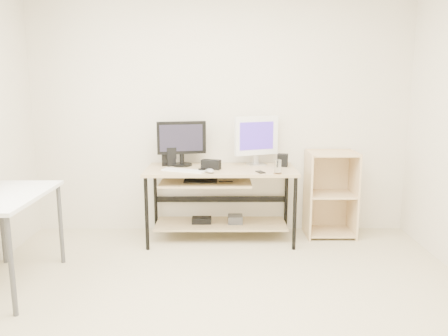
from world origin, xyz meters
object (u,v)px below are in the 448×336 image
desk (218,189)px  shelf_unit (330,193)px  audio_controller (166,157)px  black_monitor (182,140)px  side_table (2,204)px  white_imac (256,137)px

desk → shelf_unit: 1.19m
shelf_unit → audio_controller: bearing=-179.1°
black_monitor → side_table: bearing=-148.7°
desk → audio_controller: size_ratio=8.32×
side_table → white_imac: white_imac is taller
shelf_unit → audio_controller: audio_controller is taller
desk → audio_controller: 0.63m
side_table → desk: bearing=32.7°
desk → white_imac: size_ratio=2.95×
shelf_unit → white_imac: size_ratio=1.77×
shelf_unit → black_monitor: black_monitor is taller
side_table → audio_controller: size_ratio=5.55×
white_imac → audio_controller: (-0.94, -0.04, -0.20)m
side_table → audio_controller: bearing=47.0°
desk → white_imac: 0.67m
shelf_unit → black_monitor: (-1.55, -0.02, 0.56)m
black_monitor → audio_controller: black_monitor is taller
white_imac → black_monitor: bearing=161.1°
black_monitor → audio_controller: (-0.16, -0.01, -0.17)m
desk → side_table: same height
desk → white_imac: white_imac is taller
side_table → black_monitor: bearing=43.3°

